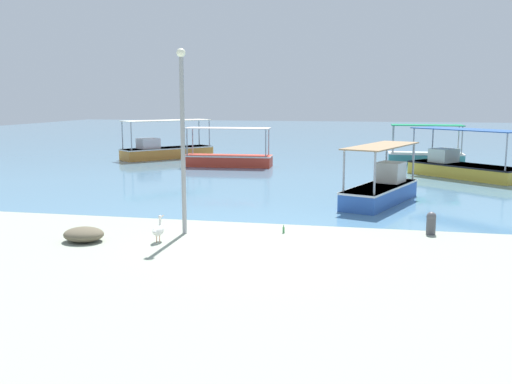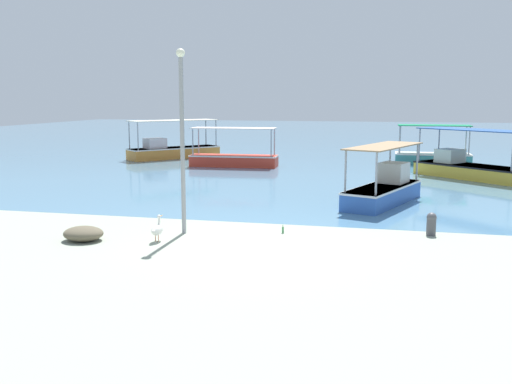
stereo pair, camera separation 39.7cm
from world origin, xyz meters
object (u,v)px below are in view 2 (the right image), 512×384
fishing_boat_far_left (433,156)px  glass_bottle (283,230)px  lamp_post (182,132)px  fishing_boat_near_left (234,158)px  pelican (157,229)px  fishing_boat_outer (172,150)px  net_pile (83,234)px  mooring_bollard (431,223)px  fishing_boat_center (384,188)px  fishing_boat_near_right (469,167)px

fishing_boat_far_left → glass_bottle: fishing_boat_far_left is taller
lamp_post → glass_bottle: (3.11, 0.67, -3.15)m
fishing_boat_near_left → pelican: 19.41m
fishing_boat_far_left → pelican: 25.64m
fishing_boat_outer → pelican: bearing=-69.8°
lamp_post → net_pile: size_ratio=4.70×
mooring_bollard → net_pile: bearing=-163.3°
fishing_boat_near_left → fishing_boat_outer: fishing_boat_outer is taller
lamp_post → net_pile: 4.35m
lamp_post → pelican: bearing=-108.1°
fishing_boat_far_left → lamp_post: (-9.23, -22.52, 2.74)m
fishing_boat_outer → pelican: size_ratio=7.74×
pelican → net_pile: 2.28m
fishing_boat_near_left → mooring_bollard: fishing_boat_near_left is taller
glass_bottle → fishing_boat_center: bearing=63.4°
fishing_boat_near_left → mooring_bollard: bearing=-56.4°
fishing_boat_outer → glass_bottle: size_ratio=23.03×
lamp_post → mooring_bollard: lamp_post is taller
fishing_boat_near_left → net_pile: size_ratio=4.55×
fishing_boat_near_left → fishing_boat_far_left: bearing=20.1°
lamp_post → fishing_boat_outer: bearing=112.2°
fishing_boat_center → net_pile: (-8.87, -8.54, -0.39)m
fishing_boat_outer → fishing_boat_far_left: fishing_boat_outer is taller
fishing_boat_near_right → mooring_bollard: 14.52m
fishing_boat_near_right → fishing_boat_far_left: bearing=101.7°
fishing_boat_outer → fishing_boat_far_left: bearing=2.3°
fishing_boat_near_right → glass_bottle: bearing=-116.7°
fishing_boat_near_left → fishing_boat_center: fishing_boat_near_left is taller
pelican → net_pile: (-2.24, -0.41, -0.16)m
fishing_boat_near_right → fishing_boat_near_left: 14.06m
fishing_boat_near_left → mooring_bollard: (10.97, -16.50, -0.13)m
glass_bottle → mooring_bollard: bearing=9.7°
fishing_boat_near_right → fishing_boat_center: (-4.42, -8.80, 0.02)m
fishing_boat_far_left → lamp_post: bearing=-112.3°
pelican → fishing_boat_center: bearing=50.8°
pelican → glass_bottle: 4.01m
fishing_boat_center → pelican: bearing=-129.2°
fishing_boat_outer → lamp_post: bearing=-67.8°
fishing_boat_near_right → fishing_boat_center: fishing_boat_near_right is taller
fishing_boat_outer → fishing_boat_center: bearing=-44.6°
fishing_boat_near_left → fishing_boat_center: (9.46, -11.08, 0.09)m
mooring_bollard → glass_bottle: bearing=-170.3°
net_pile → fishing_boat_center: bearing=43.9°
fishing_boat_near_right → pelican: (-11.05, -16.93, -0.22)m
pelican → mooring_bollard: size_ratio=1.10×
fishing_boat_outer → glass_bottle: 24.29m
mooring_bollard → pelican: bearing=-161.6°
fishing_boat_outer → lamp_post: lamp_post is taller
net_pile → glass_bottle: net_pile is taller
fishing_boat_near_right → fishing_boat_near_left: size_ratio=1.06×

